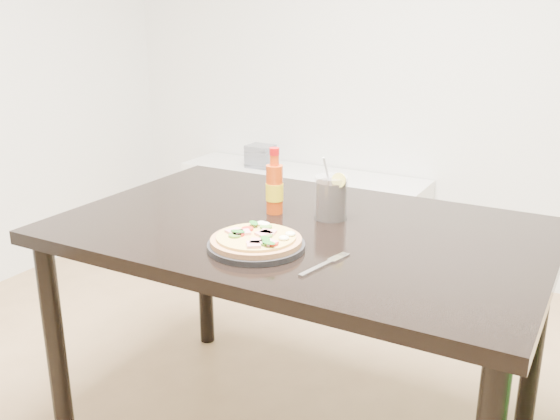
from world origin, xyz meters
The scene contains 8 objects.
dining_table centered at (-0.07, 0.63, 0.67)m, with size 1.40×0.90×0.75m.
plate centered at (-0.08, 0.40, 0.76)m, with size 0.26×0.26×0.02m, color black.
pizza centered at (-0.08, 0.41, 0.78)m, with size 0.24×0.24×0.03m.
hot_sauce_bottle centered at (-0.19, 0.69, 0.83)m, with size 0.07×0.07×0.21m.
cola_cup centered at (-0.01, 0.73, 0.81)m, with size 0.10×0.10×0.19m.
fork centered at (0.13, 0.40, 0.75)m, with size 0.06×0.19×0.00m.
media_console centered at (-0.80, 2.07, 0.25)m, with size 1.40×0.34×0.50m, color white.
cd_stack centered at (-1.05, 2.05, 0.56)m, with size 0.14×0.12×0.13m.
Camera 1 is at (0.72, -0.90, 1.35)m, focal length 40.00 mm.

